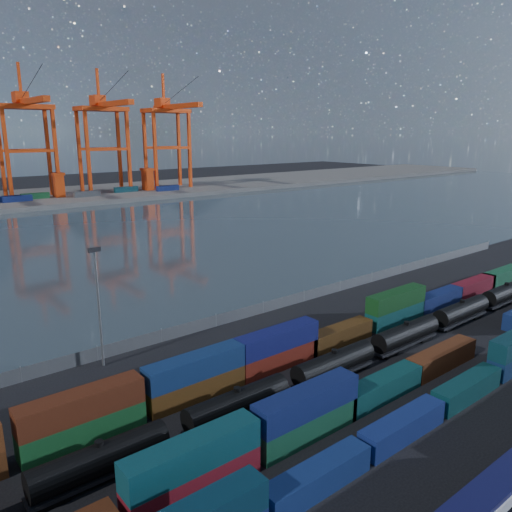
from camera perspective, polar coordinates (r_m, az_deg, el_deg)
ground at (r=71.07m, az=15.70°, el=-12.48°), size 700.00×700.00×0.00m
harbor_water at (r=153.68m, az=-17.79°, el=1.66°), size 700.00×700.00×0.00m
far_quay at (r=253.32m, az=-26.55°, el=5.71°), size 700.00×70.00×2.00m
container_row_south at (r=53.69m, az=13.84°, el=-19.32°), size 140.45×2.40×5.12m
container_row_mid at (r=59.14m, az=10.73°, el=-15.85°), size 141.66×2.62×5.59m
container_row_north at (r=66.30m, az=0.01°, el=-11.75°), size 141.72×2.61×5.56m
tanker_string at (r=66.34m, az=8.90°, el=-12.12°), size 106.24×2.84×4.07m
waterfront_fence at (r=88.23m, az=0.82°, el=-5.93°), size 160.12×0.12×2.20m
yard_light_mast at (r=69.50m, az=-17.56°, el=-4.93°), size 1.60×0.40×16.60m
straddle_carriers at (r=242.35m, az=-26.77°, el=7.00°), size 140.00×7.00×11.10m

